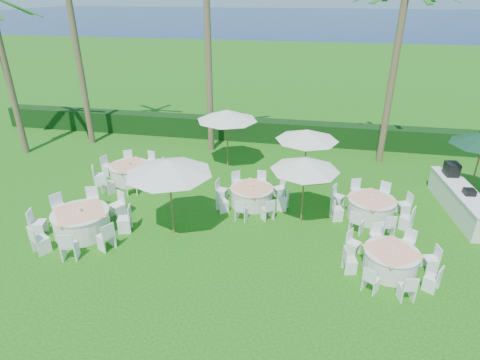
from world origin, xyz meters
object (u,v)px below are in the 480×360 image
object	(u,v)px
banquet_table_c	(390,260)
umbrella_b	(305,164)
banquet_table_e	(252,195)
banquet_table_f	(371,207)
banquet_table_d	(130,172)
banquet_table_a	(82,222)
umbrella_d	(307,135)
umbrella_a	(168,167)
umbrella_c	(227,115)
buffet_table	(460,199)

from	to	relation	value
banquet_table_c	umbrella_b	world-z (taller)	umbrella_b
banquet_table_e	banquet_table_f	size ratio (longest dim) A/B	0.98
banquet_table_e	banquet_table_f	xyz separation A→B (m)	(4.65, -0.13, 0.01)
banquet_table_d	banquet_table_a	bearing A→B (deg)	-87.56
banquet_table_c	umbrella_d	distance (m)	6.56
umbrella_a	umbrella_c	distance (m)	6.28
umbrella_a	banquet_table_c	bearing A→B (deg)	-5.99
banquet_table_a	buffet_table	size ratio (longest dim) A/B	0.78
banquet_table_f	umbrella_b	size ratio (longest dim) A/B	1.18
umbrella_d	buffet_table	bearing A→B (deg)	-10.99
banquet_table_f	umbrella_d	world-z (taller)	umbrella_d
umbrella_a	buffet_table	world-z (taller)	umbrella_a
umbrella_a	umbrella_c	size ratio (longest dim) A/B	1.04
banquet_table_c	buffet_table	world-z (taller)	buffet_table
umbrella_a	umbrella_b	xyz separation A→B (m)	(4.47, 1.62, -0.23)
banquet_table_d	banquet_table_e	world-z (taller)	banquet_table_d
umbrella_b	umbrella_d	size ratio (longest dim) A/B	0.97
banquet_table_e	banquet_table_a	bearing A→B (deg)	-149.99
banquet_table_e	banquet_table_f	world-z (taller)	banquet_table_f
banquet_table_d	umbrella_b	xyz separation A→B (m)	(7.87, -2.14, 1.96)
banquet_table_a	umbrella_d	world-z (taller)	umbrella_d
banquet_table_c	banquet_table_f	size ratio (longest dim) A/B	0.95
umbrella_b	banquet_table_e	bearing A→B (deg)	153.85
umbrella_b	buffet_table	distance (m)	6.61
banquet_table_c	umbrella_c	size ratio (longest dim) A/B	1.02
buffet_table	banquet_table_c	bearing A→B (deg)	-126.28
banquet_table_a	umbrella_c	xyz separation A→B (m)	(3.83, 6.86, 2.15)
banquet_table_d	banquet_table_f	bearing A→B (deg)	-6.90
banquet_table_f	banquet_table_c	bearing A→B (deg)	-85.17
banquet_table_a	banquet_table_d	distance (m)	4.39
banquet_table_c	umbrella_a	size ratio (longest dim) A/B	0.98
banquet_table_c	banquet_table_f	bearing A→B (deg)	94.83
umbrella_d	buffet_table	world-z (taller)	umbrella_d
umbrella_b	buffet_table	world-z (taller)	umbrella_b
banquet_table_c	umbrella_c	bearing A→B (deg)	133.76
banquet_table_c	banquet_table_e	world-z (taller)	banquet_table_e
banquet_table_d	umbrella_c	bearing A→B (deg)	31.66
buffet_table	banquet_table_d	bearing A→B (deg)	179.18
banquet_table_d	umbrella_b	size ratio (longest dim) A/B	1.20
umbrella_a	umbrella_d	distance (m)	6.49
banquet_table_f	umbrella_d	distance (m)	4.00
umbrella_a	umbrella_d	world-z (taller)	umbrella_a
banquet_table_a	umbrella_d	bearing A→B (deg)	35.14
banquet_table_f	umbrella_c	distance (m)	7.77
umbrella_b	banquet_table_a	bearing A→B (deg)	-163.77
umbrella_a	banquet_table_d	bearing A→B (deg)	132.09
umbrella_a	banquet_table_a	bearing A→B (deg)	-169.18
banquet_table_d	buffet_table	bearing A→B (deg)	-0.82
umbrella_b	banquet_table_c	bearing A→B (deg)	-39.88
umbrella_a	buffet_table	distance (m)	11.30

